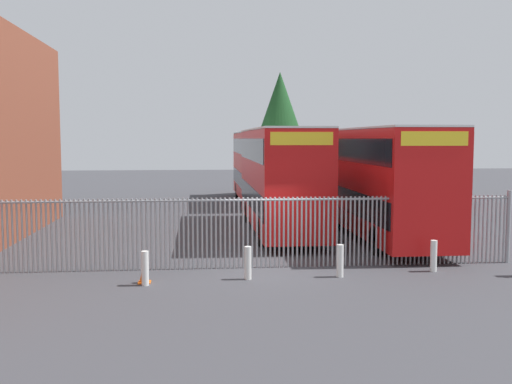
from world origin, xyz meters
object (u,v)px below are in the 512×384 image
object	(u,v)px
double_decker_bus_near_gate	(380,178)
double_decker_bus_behind_fence_right	(259,164)
bollard_near_left	(145,268)
bollard_far_right	(434,256)
traffic_cone_by_gate	(144,273)
double_decker_bus_far_back	(414,164)
bollard_near_right	(340,261)
bollard_center_front	(248,263)
double_decker_bus_behind_fence_left	(280,176)

from	to	relation	value
double_decker_bus_near_gate	double_decker_bus_behind_fence_right	size ratio (longest dim) A/B	1.00
bollard_near_left	bollard_far_right	world-z (taller)	same
bollard_far_right	traffic_cone_by_gate	distance (m)	8.58
double_decker_bus_far_back	traffic_cone_by_gate	size ratio (longest dim) A/B	18.32
bollard_near_right	double_decker_bus_far_back	bearing A→B (deg)	64.05
double_decker_bus_far_back	traffic_cone_by_gate	world-z (taller)	double_decker_bus_far_back
bollard_near_left	bollard_far_right	distance (m)	8.55
double_decker_bus_far_back	bollard_near_left	world-z (taller)	double_decker_bus_far_back
double_decker_bus_near_gate	double_decker_bus_behind_fence_right	xyz separation A→B (m)	(-3.49, 13.75, 0.00)
double_decker_bus_behind_fence_right	bollard_near_right	world-z (taller)	double_decker_bus_behind_fence_right
bollard_far_right	bollard_center_front	bearing A→B (deg)	-175.29
double_decker_bus_near_gate	bollard_near_right	world-z (taller)	double_decker_bus_near_gate
double_decker_bus_behind_fence_right	bollard_far_right	size ratio (longest dim) A/B	11.38
bollard_near_left	bollard_center_front	size ratio (longest dim) A/B	1.00
bollard_near_left	bollard_center_front	world-z (taller)	same
double_decker_bus_behind_fence_left	double_decker_bus_near_gate	bearing A→B (deg)	-28.57
double_decker_bus_near_gate	bollard_center_front	size ratio (longest dim) A/B	11.38
bollard_center_front	bollard_far_right	size ratio (longest dim) A/B	1.00
bollard_near_right	traffic_cone_by_gate	bearing A→B (deg)	-178.10
bollard_far_right	traffic_cone_by_gate	world-z (taller)	bollard_far_right
double_decker_bus_near_gate	double_decker_bus_behind_fence_left	bearing A→B (deg)	151.43
double_decker_bus_near_gate	bollard_near_left	size ratio (longest dim) A/B	11.38
double_decker_bus_far_back	bollard_far_right	distance (m)	19.97
double_decker_bus_behind_fence_right	bollard_near_right	distance (m)	20.22
traffic_cone_by_gate	double_decker_bus_behind_fence_left	bearing A→B (deg)	60.03
bollard_far_right	double_decker_bus_behind_fence_right	bearing A→B (deg)	99.59
bollard_far_right	bollard_near_right	bearing A→B (deg)	-171.80
bollard_center_front	double_decker_bus_behind_fence_right	bearing A→B (deg)	83.42
double_decker_bus_behind_fence_left	bollard_near_left	world-z (taller)	double_decker_bus_behind_fence_left
double_decker_bus_far_back	double_decker_bus_behind_fence_left	bearing A→B (deg)	-132.66
double_decker_bus_behind_fence_left	double_decker_bus_behind_fence_right	size ratio (longest dim) A/B	1.00
bollard_center_front	traffic_cone_by_gate	xyz separation A→B (m)	(-2.90, -0.15, -0.19)
double_decker_bus_behind_fence_right	bollard_center_front	world-z (taller)	double_decker_bus_behind_fence_right
double_decker_bus_behind_fence_left	bollard_near_right	world-z (taller)	double_decker_bus_behind_fence_left
double_decker_bus_far_back	double_decker_bus_near_gate	bearing A→B (deg)	-115.82
double_decker_bus_near_gate	double_decker_bus_far_back	xyz separation A→B (m)	(6.23, 12.88, 0.00)
bollard_near_left	double_decker_bus_behind_fence_right	bearing A→B (deg)	75.89
double_decker_bus_behind_fence_left	bollard_center_front	distance (m)	8.91
double_decker_bus_near_gate	bollard_far_right	size ratio (longest dim) A/B	11.38
double_decker_bus_behind_fence_left	double_decker_bus_far_back	distance (m)	14.74
double_decker_bus_near_gate	bollard_center_front	world-z (taller)	double_decker_bus_near_gate
double_decker_bus_near_gate	bollard_near_right	xyz separation A→B (m)	(-3.14, -6.37, -1.95)
double_decker_bus_behind_fence_right	bollard_near_right	bearing A→B (deg)	-89.00
double_decker_bus_behind_fence_right	bollard_near_left	size ratio (longest dim) A/B	11.38
double_decker_bus_behind_fence_right	double_decker_bus_far_back	distance (m)	9.76
traffic_cone_by_gate	bollard_near_left	bearing A→B (deg)	-79.97
double_decker_bus_behind_fence_left	traffic_cone_by_gate	bearing A→B (deg)	-119.97
double_decker_bus_behind_fence_left	double_decker_bus_far_back	size ratio (longest dim) A/B	1.00
bollard_near_right	double_decker_bus_behind_fence_left	bearing A→B (deg)	94.20
bollard_near_right	bollard_far_right	world-z (taller)	same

